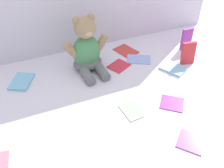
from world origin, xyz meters
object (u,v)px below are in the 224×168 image
at_px(book_case_0, 188,53).
at_px(book_case_1, 119,66).
at_px(book_case_8, 126,51).
at_px(book_case_4, 187,39).
at_px(book_case_11, 173,68).
at_px(book_case_2, 131,111).
at_px(teddy_bear, 87,51).
at_px(book_case_6, 22,82).
at_px(book_case_7, 191,141).
at_px(book_case_9, 172,103).
at_px(book_case_5, 139,59).

relative_size(book_case_0, book_case_1, 1.15).
bearing_deg(book_case_8, book_case_1, -148.14).
bearing_deg(book_case_4, book_case_8, 160.25).
xyz_separation_m(book_case_8, book_case_11, (0.15, -0.25, 0.00)).
relative_size(book_case_0, book_case_2, 1.12).
bearing_deg(book_case_11, book_case_0, -16.84).
distance_m(book_case_8, book_case_11, 0.29).
distance_m(book_case_2, book_case_4, 0.62).
relative_size(teddy_bear, book_case_4, 2.26).
relative_size(book_case_0, book_case_6, 0.95).
bearing_deg(book_case_2, teddy_bear, 95.05).
height_order(book_case_7, book_case_9, same).
height_order(book_case_2, book_case_8, same).
relative_size(teddy_bear, book_case_7, 3.03).
height_order(teddy_bear, book_case_9, teddy_bear).
xyz_separation_m(teddy_bear, book_case_0, (0.51, -0.16, -0.05)).
xyz_separation_m(book_case_5, book_case_8, (-0.03, 0.11, -0.00)).
height_order(book_case_6, book_case_8, book_case_6).
height_order(book_case_0, book_case_2, book_case_0).
xyz_separation_m(book_case_0, book_case_11, (-0.10, -0.02, -0.06)).
height_order(book_case_5, book_case_7, same).
relative_size(teddy_bear, book_case_2, 2.65).
height_order(book_case_6, book_case_11, book_case_6).
distance_m(teddy_bear, book_case_5, 0.30).
bearing_deg(book_case_8, teddy_bear, 177.44).
bearing_deg(book_case_8, book_case_4, -37.24).
bearing_deg(book_case_4, book_case_11, -142.43).
distance_m(book_case_5, book_case_6, 0.62).
height_order(book_case_9, book_case_11, book_case_11).
distance_m(book_case_7, book_case_9, 0.21).
distance_m(book_case_2, book_case_11, 0.39).
relative_size(book_case_2, book_case_9, 1.10).
bearing_deg(book_case_0, book_case_7, -113.78).
bearing_deg(book_case_6, teddy_bear, 26.54).
distance_m(book_case_1, book_case_4, 0.43).
distance_m(teddy_bear, book_case_2, 0.39).
distance_m(book_case_0, book_case_8, 0.35).
distance_m(book_case_5, book_case_8, 0.11).
bearing_deg(book_case_9, book_case_5, -54.79).
xyz_separation_m(book_case_7, book_case_11, (0.20, 0.43, 0.00)).
height_order(book_case_0, book_case_7, book_case_0).
bearing_deg(book_case_1, book_case_9, 169.07).
height_order(book_case_1, book_case_4, book_case_4).
relative_size(book_case_6, book_case_8, 0.99).
bearing_deg(book_case_0, book_case_2, -143.86).
xyz_separation_m(book_case_1, book_case_8, (0.10, 0.12, -0.00)).
bearing_deg(book_case_4, book_case_1, -179.80).
bearing_deg(book_case_2, book_case_0, 20.77).
bearing_deg(book_case_9, teddy_bear, -18.08).
bearing_deg(book_case_4, book_case_2, -148.24).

